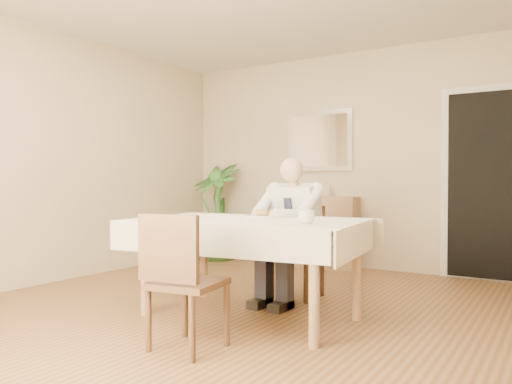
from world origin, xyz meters
The scene contains 17 objects.
room centered at (0.00, 0.00, 1.30)m, with size 5.00×5.02×2.60m.
doorway centered at (1.55, 2.46, 1.00)m, with size 0.96×0.07×2.10m.
mirror centered at (-0.39, 2.47, 1.55)m, with size 0.86×0.04×0.76m.
dining_table centered at (0.20, -0.06, 0.67)m, with size 1.83×1.21×0.75m.
chair_far centered at (0.20, 0.81, 0.46)m, with size 0.44×0.44×0.82m.
chair_near centered at (0.26, -0.93, 0.47)m, with size 0.45×0.46×0.85m.
seated_man centered at (0.20, 0.53, 0.69)m, with size 0.48×0.72×1.24m.
plate centered at (0.15, 0.18, 0.76)m, with size 0.26×0.26×0.02m, color white.
food centered at (0.15, 0.18, 0.78)m, with size 0.14×0.14×0.06m, color olive.
knife centered at (0.19, 0.12, 0.78)m, with size 0.01×0.01×0.13m, color silver.
fork centered at (0.11, 0.12, 0.78)m, with size 0.01×0.01×0.13m, color silver.
coffee_mug centered at (0.75, -0.21, 0.80)m, with size 0.12×0.12×0.09m, color white.
sideboard centered at (-0.39, 2.32, 0.43)m, with size 1.07×0.37×0.86m, color #926B46.
photo_frame_left centered at (-0.90, 2.36, 0.93)m, with size 0.10×0.02×0.14m, color silver.
photo_frame_center centered at (-0.59, 2.40, 0.93)m, with size 0.10×0.02×0.14m, color silver.
photo_frame_right centered at (-0.24, 2.34, 0.93)m, with size 0.10×0.02×0.14m, color silver.
potted_palm centered at (-1.75, 2.14, 0.64)m, with size 0.72×0.72×1.28m, color #26511D.
Camera 1 is at (2.24, -3.24, 1.04)m, focal length 35.00 mm.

